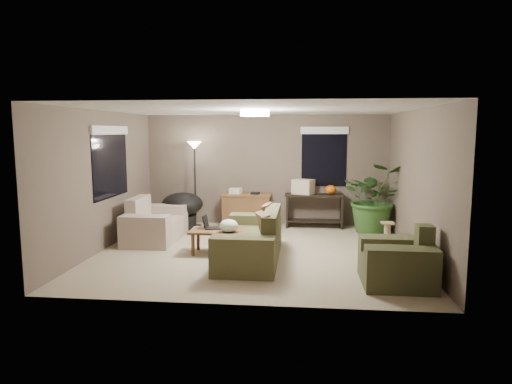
# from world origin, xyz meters

# --- Properties ---
(room_shell) EXTENTS (5.50, 5.50, 5.50)m
(room_shell) POSITION_xyz_m (0.00, 0.00, 1.25)
(room_shell) COLOR tan
(room_shell) RESTS_ON ground
(main_sofa) EXTENTS (0.95, 2.20, 0.85)m
(main_sofa) POSITION_xyz_m (0.01, -0.48, 0.29)
(main_sofa) COLOR #46462A
(main_sofa) RESTS_ON ground
(throw_pillows) EXTENTS (0.38, 1.39, 0.47)m
(throw_pillows) POSITION_xyz_m (0.27, -0.48, 0.65)
(throw_pillows) COLOR #8C7251
(throw_pillows) RESTS_ON main_sofa
(loveseat) EXTENTS (0.90, 1.60, 0.85)m
(loveseat) POSITION_xyz_m (-2.08, 0.70, 0.30)
(loveseat) COLOR beige
(loveseat) RESTS_ON ground
(armchair) EXTENTS (0.95, 1.00, 0.85)m
(armchair) POSITION_xyz_m (2.17, -1.49, 0.30)
(armchair) COLOR brown
(armchair) RESTS_ON ground
(coffee_table) EXTENTS (1.00, 0.55, 0.42)m
(coffee_table) POSITION_xyz_m (-0.62, -0.16, 0.36)
(coffee_table) COLOR brown
(coffee_table) RESTS_ON ground
(laptop) EXTENTS (0.39, 0.30, 0.24)m
(laptop) POSITION_xyz_m (-0.78, -0.06, 0.48)
(laptop) COLOR black
(laptop) RESTS_ON coffee_table
(plastic_bag) EXTENTS (0.40, 0.39, 0.22)m
(plastic_bag) POSITION_xyz_m (-0.42, -0.31, 0.53)
(plastic_bag) COLOR white
(plastic_bag) RESTS_ON coffee_table
(desk) EXTENTS (1.10, 0.50, 0.75)m
(desk) POSITION_xyz_m (-0.41, 2.12, 0.38)
(desk) COLOR brown
(desk) RESTS_ON ground
(desk_papers) EXTENTS (0.69, 0.29, 0.12)m
(desk_papers) POSITION_xyz_m (-0.57, 2.11, 0.80)
(desk_papers) COLOR silver
(desk_papers) RESTS_ON desk
(console_table) EXTENTS (1.30, 0.40, 0.75)m
(console_table) POSITION_xyz_m (1.10, 2.21, 0.44)
(console_table) COLOR black
(console_table) RESTS_ON ground
(pumpkin) EXTENTS (0.28, 0.28, 0.20)m
(pumpkin) POSITION_xyz_m (1.45, 2.21, 0.85)
(pumpkin) COLOR orange
(pumpkin) RESTS_ON console_table
(cardboard_box) EXTENTS (0.53, 0.48, 0.32)m
(cardboard_box) POSITION_xyz_m (0.85, 2.21, 0.91)
(cardboard_box) COLOR beige
(cardboard_box) RESTS_ON console_table
(papasan_chair) EXTENTS (1.14, 1.14, 0.80)m
(papasan_chair) POSITION_xyz_m (-1.79, 1.79, 0.47)
(papasan_chair) COLOR black
(papasan_chair) RESTS_ON ground
(floor_lamp) EXTENTS (0.32, 0.32, 1.91)m
(floor_lamp) POSITION_xyz_m (-1.56, 2.07, 1.60)
(floor_lamp) COLOR black
(floor_lamp) RESTS_ON ground
(ceiling_fixture) EXTENTS (0.50, 0.50, 0.10)m
(ceiling_fixture) POSITION_xyz_m (0.00, 0.00, 2.44)
(ceiling_fixture) COLOR white
(ceiling_fixture) RESTS_ON room_shell
(houseplant) EXTENTS (1.34, 1.49, 1.16)m
(houseplant) POSITION_xyz_m (2.35, 1.82, 0.58)
(houseplant) COLOR #2D5923
(houseplant) RESTS_ON ground
(cat_scratching_post) EXTENTS (0.32, 0.32, 0.50)m
(cat_scratching_post) POSITION_xyz_m (2.37, 0.44, 0.21)
(cat_scratching_post) COLOR tan
(cat_scratching_post) RESTS_ON ground
(window_left) EXTENTS (0.05, 1.56, 1.33)m
(window_left) POSITION_xyz_m (-2.73, 0.30, 1.78)
(window_left) COLOR black
(window_left) RESTS_ON room_shell
(window_back) EXTENTS (1.06, 0.05, 1.33)m
(window_back) POSITION_xyz_m (1.30, 2.48, 1.79)
(window_back) COLOR black
(window_back) RESTS_ON room_shell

